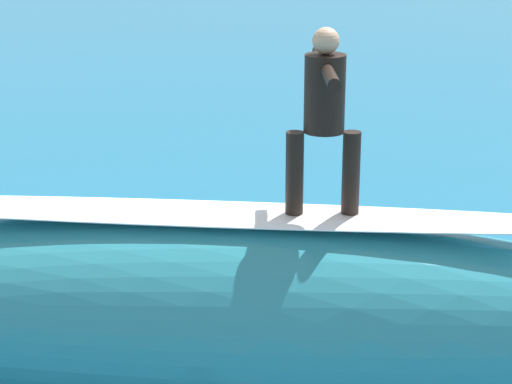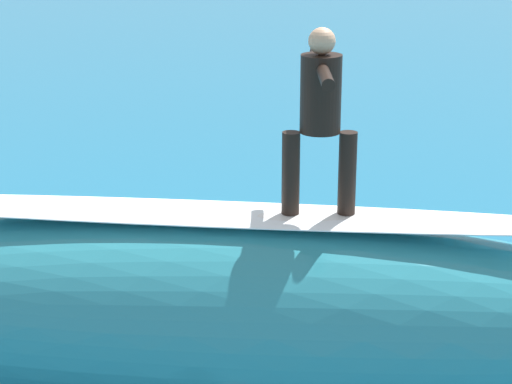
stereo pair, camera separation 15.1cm
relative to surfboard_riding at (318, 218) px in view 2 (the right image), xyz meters
The scene contains 8 objects.
ground_plane 3.71m from the surfboard_riding, 55.70° to the right, with size 120.00×120.00×0.00m, color #196084.
wave_crest 1.44m from the surfboard_riding, 16.68° to the right, with size 9.74×2.05×1.99m, color teal.
wave_foam_lip 1.00m from the surfboard_riding, 16.68° to the right, with size 8.28×0.72×0.08m, color white.
surfboard_riding is the anchor object (origin of this frame).
surfer_riding 1.03m from the surfboard_riding, behind, with size 0.67×1.60×1.70m.
surfboard_paddling 5.33m from the surfboard_riding, 86.87° to the right, with size 2.06×0.56×0.06m, color #EAE5C6.
surfer_paddling 5.16m from the surfboard_riding, 87.79° to the right, with size 1.27×1.57×0.33m.
foam_patch_near 4.57m from the surfboard_riding, 87.05° to the right, with size 1.09×0.76×0.14m, color white.
Camera 2 is at (0.24, 10.37, 4.95)m, focal length 65.47 mm.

